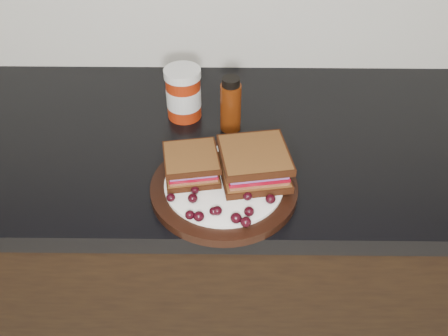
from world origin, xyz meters
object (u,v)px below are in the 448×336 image
at_px(plate, 224,188).
at_px(condiment_jar, 183,93).
at_px(oil_bottle, 231,104).
at_px(sandwich_left, 191,165).

bearing_deg(plate, condiment_jar, 110.15).
bearing_deg(plate, oil_bottle, 86.71).
xyz_separation_m(plate, sandwich_left, (-0.06, 0.02, 0.04)).
distance_m(plate, sandwich_left, 0.08).
height_order(plate, oil_bottle, oil_bottle).
bearing_deg(plate, sandwich_left, 158.87).
relative_size(sandwich_left, oil_bottle, 0.80).
relative_size(plate, condiment_jar, 2.34).
xyz_separation_m(plate, condiment_jar, (-0.09, 0.25, 0.05)).
bearing_deg(oil_bottle, plate, -93.29).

